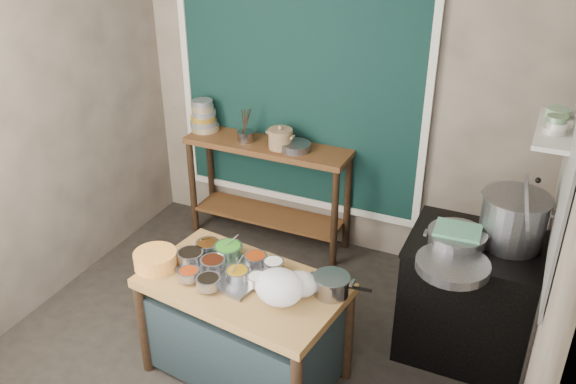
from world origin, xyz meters
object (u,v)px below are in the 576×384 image
at_px(back_counter, 268,193).
at_px(yellow_basin, 156,260).
at_px(steamer, 456,240).
at_px(saucepan, 331,285).
at_px(ceramic_crock, 280,140).
at_px(stove_block, 473,300).
at_px(utensil_cup, 246,136).
at_px(condiment_tray, 226,270).
at_px(stock_pot, 513,220).
at_px(prep_table, 245,329).

xyz_separation_m(back_counter, yellow_basin, (0.02, -1.66, 0.33)).
bearing_deg(yellow_basin, steamer, 24.86).
distance_m(saucepan, ceramic_crock, 1.76).
height_order(stove_block, utensil_cup, utensil_cup).
bearing_deg(condiment_tray, stock_pot, 28.67).
relative_size(prep_table, utensil_cup, 8.38).
bearing_deg(stock_pot, yellow_basin, -153.65).
xyz_separation_m(stove_block, steamer, (-0.15, -0.13, 0.52)).
relative_size(utensil_cup, steamer, 0.40).
relative_size(back_counter, steamer, 3.86).
xyz_separation_m(saucepan, utensil_cup, (-1.33, 1.44, 0.18)).
distance_m(back_counter, saucepan, 1.89).
distance_m(stove_block, stock_pot, 0.65).
relative_size(condiment_tray, saucepan, 2.35).
bearing_deg(steamer, condiment_tray, -152.71).
bearing_deg(yellow_basin, saucepan, 10.08).
height_order(prep_table, stock_pot, stock_pot).
bearing_deg(utensil_cup, yellow_basin, -82.74).
relative_size(saucepan, steamer, 0.61).
bearing_deg(back_counter, prep_table, -69.21).
distance_m(condiment_tray, yellow_basin, 0.46).
bearing_deg(prep_table, back_counter, 118.22).
xyz_separation_m(back_counter, saucepan, (1.14, -1.46, 0.34)).
xyz_separation_m(saucepan, ceramic_crock, (-1.00, 1.43, 0.21)).
distance_m(utensil_cup, ceramic_crock, 0.33).
height_order(stock_pot, steamer, stock_pot).
distance_m(prep_table, saucepan, 0.70).
height_order(stove_block, ceramic_crock, ceramic_crock).
bearing_deg(stock_pot, utensil_cup, 164.30).
xyz_separation_m(ceramic_crock, steamer, (1.61, -0.83, -0.08)).
relative_size(stove_block, saucepan, 3.95).
relative_size(stove_block, stock_pot, 2.06).
bearing_deg(ceramic_crock, yellow_basin, -94.27).
xyz_separation_m(utensil_cup, stock_pot, (2.24, -0.63, 0.06)).
distance_m(stove_block, saucepan, 1.13).
relative_size(back_counter, condiment_tray, 2.71).
xyz_separation_m(prep_table, condiment_tray, (-0.15, 0.05, 0.39)).
relative_size(prep_table, yellow_basin, 4.51).
distance_m(condiment_tray, ceramic_crock, 1.55).
xyz_separation_m(back_counter, steamer, (1.75, -0.86, 0.47)).
xyz_separation_m(utensil_cup, steamer, (1.94, -0.84, -0.05)).
bearing_deg(yellow_basin, stove_block, 26.39).
distance_m(prep_table, stove_block, 1.55).
xyz_separation_m(back_counter, stove_block, (1.90, -0.73, -0.05)).
xyz_separation_m(prep_table, steamer, (1.15, 0.72, 0.57)).
xyz_separation_m(stove_block, saucepan, (-0.76, -0.73, 0.39)).
distance_m(stove_block, ceramic_crock, 1.99).
height_order(yellow_basin, utensil_cup, utensil_cup).
bearing_deg(condiment_tray, yellow_basin, -162.89).
relative_size(stove_block, ceramic_crock, 4.19).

